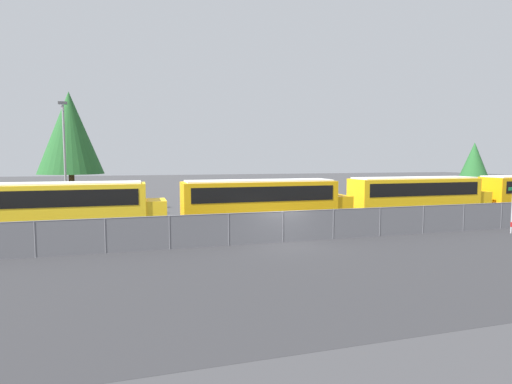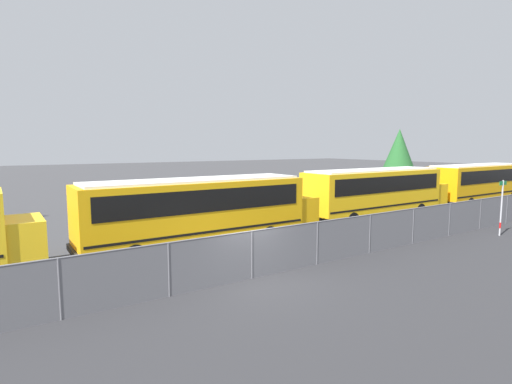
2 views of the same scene
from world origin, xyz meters
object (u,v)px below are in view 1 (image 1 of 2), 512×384
(school_bus_1, at_px, (60,205))
(tree_0, at_px, (70,133))
(street_sign, at_px, (512,208))
(tree_1, at_px, (474,163))
(school_bus_3, at_px, (417,194))
(light_pole, at_px, (65,156))
(school_bus_2, at_px, (263,200))

(school_bus_1, bearing_deg, tree_0, 94.93)
(street_sign, distance_m, tree_0, 32.90)
(street_sign, height_order, tree_1, tree_1)
(school_bus_3, relative_size, tree_0, 1.13)
(school_bus_3, bearing_deg, light_pole, 164.69)
(school_bus_3, xyz_separation_m, light_pole, (-25.55, 6.99, 2.89))
(tree_0, distance_m, tree_1, 40.65)
(school_bus_1, bearing_deg, school_bus_2, -1.90)
(school_bus_1, height_order, tree_0, tree_0)
(school_bus_3, height_order, tree_1, tree_1)
(tree_1, bearing_deg, street_sign, -129.15)
(light_pole, bearing_deg, school_bus_2, -29.98)
(school_bus_3, bearing_deg, street_sign, -76.41)
(school_bus_3, distance_m, tree_0, 28.33)
(school_bus_3, bearing_deg, school_bus_1, -179.65)
(school_bus_1, bearing_deg, street_sign, -13.91)
(light_pole, relative_size, tree_1, 1.37)
(school_bus_3, xyz_separation_m, tree_1, (14.84, 9.56, 2.31))
(school_bus_1, xyz_separation_m, school_bus_2, (12.30, -0.41, 0.00))
(tree_0, bearing_deg, light_pole, -87.64)
(school_bus_2, distance_m, tree_1, 29.20)
(school_bus_3, bearing_deg, tree_0, 157.04)
(street_sign, xyz_separation_m, tree_0, (-27.32, 17.57, 5.18))
(school_bus_1, relative_size, tree_1, 1.79)
(school_bus_2, bearing_deg, light_pole, 150.02)
(light_pole, xyz_separation_m, tree_0, (-0.16, 3.90, 1.94))
(tree_0, xyz_separation_m, tree_1, (40.55, -1.33, -2.52))
(school_bus_1, distance_m, tree_1, 40.84)
(school_bus_1, relative_size, light_pole, 1.30)
(street_sign, relative_size, light_pole, 0.33)
(school_bus_2, relative_size, school_bus_3, 1.00)
(school_bus_3, distance_m, street_sign, 6.89)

